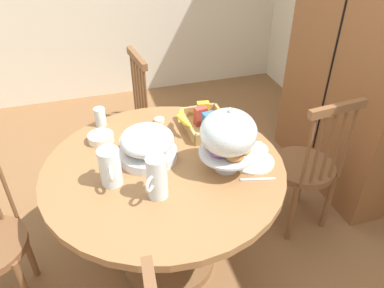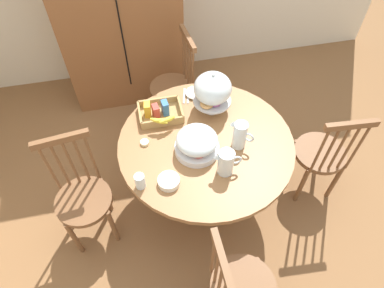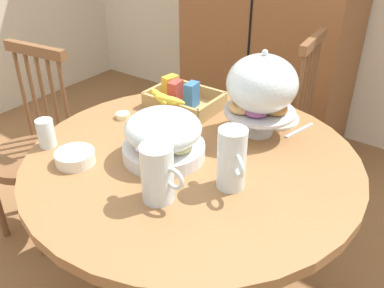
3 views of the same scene
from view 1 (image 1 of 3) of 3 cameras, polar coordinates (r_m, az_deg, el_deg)
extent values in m
plane|color=brown|center=(2.40, -2.74, -17.76)|extent=(10.00, 10.00, 0.00)
cube|color=brown|center=(2.81, 25.36, 11.62)|extent=(1.10, 0.56, 1.90)
cube|color=black|center=(2.61, 21.04, 13.26)|extent=(0.01, 0.01, 1.52)
cylinder|color=olive|center=(1.91, -4.32, -3.71)|extent=(1.23, 1.23, 0.04)
cylinder|color=brown|center=(2.13, -3.93, -10.78)|extent=(0.14, 0.14, 0.63)
cylinder|color=brown|center=(2.40, -3.58, -16.74)|extent=(0.56, 0.56, 0.06)
cylinder|color=brown|center=(2.36, -23.76, -14.46)|extent=(0.04, 0.04, 0.45)
cylinder|color=brown|center=(2.07, -26.71, -5.46)|extent=(0.02, 0.02, 0.48)
cylinder|color=brown|center=(2.45, 16.57, -3.35)|extent=(0.40, 0.40, 0.04)
cylinder|color=brown|center=(2.74, 16.40, -4.67)|extent=(0.04, 0.04, 0.45)
cylinder|color=brown|center=(2.60, 11.47, -6.30)|extent=(0.04, 0.04, 0.45)
cylinder|color=brown|center=(2.59, 20.07, -8.21)|extent=(0.04, 0.04, 0.45)
cylinder|color=brown|center=(2.44, 15.02, -10.20)|extent=(0.04, 0.04, 0.45)
cylinder|color=brown|center=(2.31, 22.64, 0.03)|extent=(0.02, 0.02, 0.48)
cylinder|color=brown|center=(2.26, 21.35, -0.36)|extent=(0.02, 0.02, 0.48)
cylinder|color=brown|center=(2.22, 20.01, -0.77)|extent=(0.02, 0.02, 0.48)
cylinder|color=brown|center=(2.18, 18.62, -1.19)|extent=(0.02, 0.02, 0.48)
cylinder|color=brown|center=(2.14, 17.17, -1.63)|extent=(0.02, 0.02, 0.48)
cube|color=brown|center=(2.09, 21.41, 5.05)|extent=(0.07, 0.36, 0.05)
cylinder|color=brown|center=(2.79, -10.71, 2.65)|extent=(0.40, 0.40, 0.04)
cylinder|color=brown|center=(3.01, -13.52, -0.30)|extent=(0.04, 0.04, 0.45)
cylinder|color=brown|center=(2.78, -12.23, -3.33)|extent=(0.04, 0.04, 0.45)
cylinder|color=brown|center=(3.05, -8.44, 0.93)|extent=(0.04, 0.04, 0.45)
cylinder|color=brown|center=(2.83, -6.76, -1.95)|extent=(0.04, 0.04, 0.45)
cylinder|color=brown|center=(2.83, -8.84, 8.88)|extent=(0.02, 0.02, 0.48)
cylinder|color=brown|center=(2.77, -8.42, 8.32)|extent=(0.02, 0.02, 0.48)
cylinder|color=brown|center=(2.70, -7.98, 7.72)|extent=(0.02, 0.02, 0.48)
cylinder|color=brown|center=(2.64, -7.52, 7.11)|extent=(0.02, 0.02, 0.48)
cylinder|color=brown|center=(2.58, -7.03, 6.46)|extent=(0.02, 0.02, 0.48)
cube|color=brown|center=(2.60, -8.44, 12.84)|extent=(0.36, 0.08, 0.05)
cylinder|color=silver|center=(1.88, 5.26, -3.45)|extent=(0.12, 0.12, 0.02)
cylinder|color=silver|center=(1.85, 5.32, -2.55)|extent=(0.03, 0.03, 0.09)
cylinder|color=silver|center=(1.82, 5.40, -1.28)|extent=(0.28, 0.28, 0.01)
torus|color=#B27033|center=(1.77, 6.50, -1.67)|extent=(0.10, 0.10, 0.03)
torus|color=#D19347|center=(1.82, 7.57, -0.67)|extent=(0.10, 0.10, 0.03)
torus|color=#935628|center=(1.87, 6.37, 0.66)|extent=(0.10, 0.10, 0.03)
torus|color=tan|center=(1.83, 3.28, -0.04)|extent=(0.10, 0.10, 0.03)
torus|color=#994C84|center=(1.79, 4.19, -1.04)|extent=(0.10, 0.10, 0.03)
ellipsoid|color=silver|center=(1.76, 5.61, 1.78)|extent=(0.27, 0.27, 0.22)
sphere|color=silver|center=(1.70, 5.83, 5.19)|extent=(0.02, 0.02, 0.02)
cylinder|color=silver|center=(1.94, -6.74, -1.57)|extent=(0.30, 0.30, 0.05)
ellipsoid|color=beige|center=(1.86, -6.35, -1.82)|extent=(0.09, 0.09, 0.03)
ellipsoid|color=#8CBF59|center=(1.93, -4.88, -0.27)|extent=(0.09, 0.09, 0.03)
ellipsoid|color=#6B2D4C|center=(1.97, -7.30, 0.39)|extent=(0.09, 0.09, 0.03)
ellipsoid|color=#CC3D33|center=(1.91, -8.81, -0.94)|extent=(0.09, 0.09, 0.03)
ellipsoid|color=silver|center=(1.88, -6.92, 0.63)|extent=(0.28, 0.28, 0.13)
cylinder|color=silver|center=(1.66, -5.36, -5.10)|extent=(0.09, 0.09, 0.21)
cylinder|color=orange|center=(1.68, -5.30, -5.92)|extent=(0.08, 0.08, 0.14)
cone|color=silver|center=(1.64, -4.62, -1.58)|extent=(0.05, 0.05, 0.03)
torus|color=silver|center=(1.61, -6.41, -6.12)|extent=(0.07, 0.06, 0.07)
cylinder|color=silver|center=(1.77, -12.40, -3.46)|extent=(0.10, 0.10, 0.19)
cylinder|color=white|center=(1.78, -12.29, -4.17)|extent=(0.09, 0.09, 0.13)
cone|color=silver|center=(1.77, -12.86, -0.25)|extent=(0.04, 0.04, 0.03)
torus|color=silver|center=(1.71, -12.27, -4.56)|extent=(0.07, 0.02, 0.07)
cube|color=tan|center=(2.17, 2.09, 2.54)|extent=(0.30, 0.22, 0.01)
cube|color=tan|center=(2.13, -0.70, 2.74)|extent=(0.30, 0.02, 0.07)
cube|color=tan|center=(2.19, 4.84, 3.62)|extent=(0.30, 0.02, 0.07)
cube|color=tan|center=(2.28, 0.90, 5.08)|extent=(0.02, 0.22, 0.07)
cube|color=tan|center=(2.04, 3.46, 1.08)|extent=(0.02, 0.22, 0.07)
cube|color=gold|center=(2.22, 1.72, 5.12)|extent=(0.05, 0.08, 0.11)
cube|color=#B23D33|center=(2.16, 1.32, 4.28)|extent=(0.05, 0.08, 0.11)
cube|color=#336BAD|center=(2.11, 2.56, 3.45)|extent=(0.05, 0.07, 0.11)
ellipsoid|color=yellow|center=(2.12, -1.72, 4.40)|extent=(0.14, 0.08, 0.05)
ellipsoid|color=yellow|center=(2.09, -1.50, 4.01)|extent=(0.13, 0.03, 0.05)
ellipsoid|color=yellow|center=(2.07, -1.27, 3.60)|extent=(0.14, 0.08, 0.05)
cylinder|color=white|center=(1.93, 9.21, -2.60)|extent=(0.22, 0.22, 0.01)
cylinder|color=white|center=(2.00, 9.45, -0.81)|extent=(0.15, 0.15, 0.01)
cylinder|color=white|center=(2.11, -13.74, 0.90)|extent=(0.14, 0.14, 0.04)
cylinder|color=silver|center=(2.24, -13.86, 4.05)|extent=(0.06, 0.06, 0.11)
cylinder|color=beige|center=(2.24, -5.01, 3.63)|extent=(0.06, 0.06, 0.02)
cube|color=silver|center=(2.04, 8.46, -0.29)|extent=(0.05, 0.17, 0.01)
cube|color=silver|center=(2.07, 8.32, 0.18)|extent=(0.05, 0.17, 0.01)
cube|color=silver|center=(1.83, 10.02, -5.33)|extent=(0.05, 0.17, 0.01)
camera|label=2|loc=(2.31, -63.65, 37.11)|focal=32.06mm
camera|label=3|loc=(1.09, -58.30, -1.08)|focal=39.14mm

